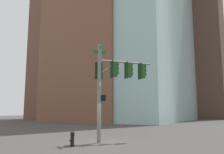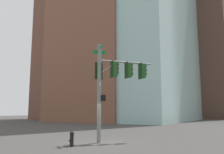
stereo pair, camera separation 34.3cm
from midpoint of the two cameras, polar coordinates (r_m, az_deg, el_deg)
ground_plane at (r=15.96m, az=-1.48°, el=-15.52°), size 200.00×200.00×0.00m
signal_pole_assembly at (r=16.08m, az=0.85°, el=-0.28°), size 3.41×3.06×6.52m
fire_hydrant at (r=14.16m, az=-9.00°, el=-14.41°), size 0.34×0.26×0.87m
building_brick_midblock at (r=69.40m, az=-6.66°, el=4.11°), size 22.54×18.65×33.87m
building_glass_tower at (r=61.47m, az=6.21°, el=17.32°), size 33.10×22.59×57.20m
building_brick_farside at (r=80.51m, az=20.81°, el=9.25°), size 21.60×15.19×51.26m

